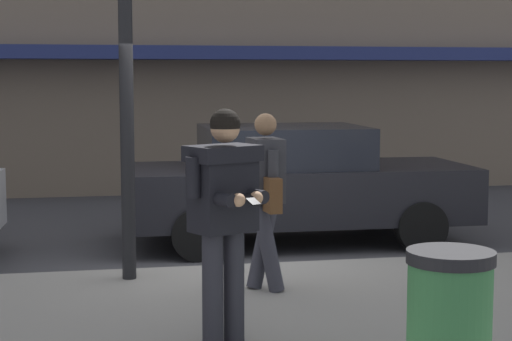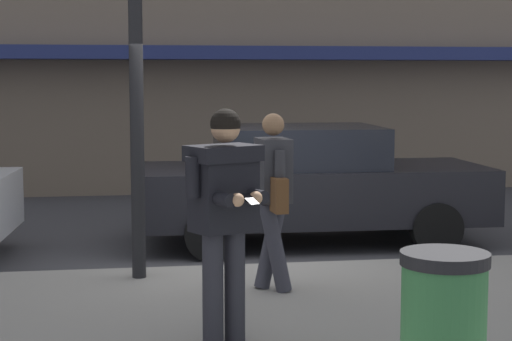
# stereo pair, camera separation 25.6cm
# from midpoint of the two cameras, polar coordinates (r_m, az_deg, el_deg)

# --- Properties ---
(ground_plane) EXTENTS (80.00, 80.00, 0.00)m
(ground_plane) POSITION_cam_midpoint_polar(r_m,az_deg,el_deg) (9.62, -2.33, -6.81)
(ground_plane) COLOR #3D3D42
(sidewalk) EXTENTS (32.00, 5.30, 0.14)m
(sidewalk) POSITION_cam_midpoint_polar(r_m,az_deg,el_deg) (7.17, 9.30, -10.92)
(sidewalk) COLOR gray
(sidewalk) RESTS_ON ground
(curb_paint_line) EXTENTS (28.00, 0.12, 0.01)m
(curb_paint_line) POSITION_cam_midpoint_polar(r_m,az_deg,el_deg) (9.86, 3.41, -6.47)
(curb_paint_line) COLOR silver
(curb_paint_line) RESTS_ON ground
(parked_sedan_mid) EXTENTS (4.53, 1.98, 1.54)m
(parked_sedan_mid) POSITION_cam_midpoint_polar(r_m,az_deg,el_deg) (11.15, 1.87, -0.86)
(parked_sedan_mid) COLOR black
(parked_sedan_mid) RESTS_ON ground
(man_texting_on_phone) EXTENTS (0.63, 0.65, 1.81)m
(man_texting_on_phone) POSITION_cam_midpoint_polar(r_m,az_deg,el_deg) (6.41, -3.29, -2.06)
(man_texting_on_phone) COLOR #23232B
(man_texting_on_phone) RESTS_ON sidewalk
(pedestrian_with_bag) EXTENTS (0.35, 0.72, 1.70)m
(pedestrian_with_bag) POSITION_cam_midpoint_polar(r_m,az_deg,el_deg) (8.09, -0.24, -1.34)
(pedestrian_with_bag) COLOR #33333D
(pedestrian_with_bag) RESTS_ON sidewalk
(trash_bin) EXTENTS (0.55, 0.55, 0.98)m
(trash_bin) POSITION_cam_midpoint_polar(r_m,az_deg,el_deg) (5.48, 11.43, -10.25)
(trash_bin) COLOR #2D6638
(trash_bin) RESTS_ON sidewalk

